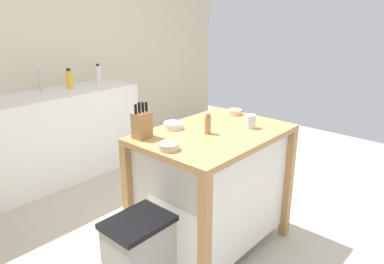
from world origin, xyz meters
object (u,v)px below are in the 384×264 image
bowl_ceramic_wide (173,125)px  bottle_hand_soap (70,79)px  bowl_stoneware_deep (235,112)px  drinking_cup (251,121)px  kitchen_island (213,185)px  knife_block (142,124)px  bowl_ceramic_small (169,146)px  pepper_grinder (208,124)px  sink_faucet (40,81)px  bottle_spray_cleaner (98,74)px

bowl_ceramic_wide → bottle_hand_soap: bearing=81.9°
bowl_stoneware_deep → drinking_cup: drinking_cup is taller
kitchen_island → knife_block: (-0.41, 0.27, 0.50)m
kitchen_island → bowl_ceramic_small: bowl_ceramic_small is taller
bowl_ceramic_wide → pepper_grinder: (0.08, -0.25, 0.05)m
kitchen_island → drinking_cup: drinking_cup is taller
bowl_ceramic_small → pepper_grinder: size_ratio=0.80×
sink_faucet → bottle_hand_soap: size_ratio=1.03×
knife_block → bottle_hand_soap: knife_block is taller
drinking_cup → sink_faucet: sink_faucet is taller
bowl_ceramic_wide → bowl_ceramic_small: bowl_ceramic_wide is taller
bowl_stoneware_deep → bowl_ceramic_small: same height
kitchen_island → knife_block: 0.70m
knife_block → bowl_stoneware_deep: bearing=-9.0°
knife_block → bowl_ceramic_wide: bearing=-3.6°
bowl_ceramic_wide → drinking_cup: (0.37, -0.40, 0.02)m
sink_faucet → pepper_grinder: bearing=-87.3°
bowl_ceramic_wide → sink_faucet: sink_faucet is taller
bowl_stoneware_deep → bottle_spray_cleaner: bearing=88.8°
bottle_spray_cleaner → bowl_ceramic_wide: bearing=-109.1°
pepper_grinder → bottle_hand_soap: bearing=85.1°
drinking_cup → bottle_spray_cleaner: size_ratio=0.43×
pepper_grinder → bowl_stoneware_deep: bearing=14.7°
bowl_stoneware_deep → sink_faucet: 2.07m
kitchen_island → bottle_hand_soap: 2.07m
knife_block → sink_faucet: (0.24, 1.84, 0.01)m
sink_faucet → bottle_spray_cleaner: 0.64m
bottle_spray_cleaner → bowl_stoneware_deep: bearing=-91.2°
bowl_stoneware_deep → bowl_ceramic_wide: bearing=168.5°
knife_block → pepper_grinder: (0.35, -0.26, -0.02)m
bowl_ceramic_small → sink_faucet: (0.28, 2.12, 0.08)m
bowl_ceramic_small → drinking_cup: bearing=-11.4°
knife_block → bottle_spray_cleaner: size_ratio=1.09×
knife_block → bowl_ceramic_small: 0.29m
sink_faucet → kitchen_island: bearing=-85.6°
pepper_grinder → bottle_spray_cleaner: bearing=75.1°
knife_block → bottle_spray_cleaner: knife_block is taller
kitchen_island → bottle_spray_cleaner: bearing=76.8°
bowl_ceramic_wide → bowl_ceramic_small: 0.40m
pepper_grinder → bottle_spray_cleaner: (0.54, 2.02, 0.02)m
kitchen_island → bottle_spray_cleaner: (0.47, 2.03, 0.50)m
pepper_grinder → bottle_hand_soap: bottle_hand_soap is taller
bowl_stoneware_deep → drinking_cup: size_ratio=1.16×
knife_block → drinking_cup: (0.64, -0.41, -0.04)m
bottle_spray_cleaner → bottle_hand_soap: (-0.37, -0.02, -0.00)m
bowl_ceramic_wide → bottle_spray_cleaner: bearing=70.9°
pepper_grinder → sink_faucet: sink_faucet is taller
bowl_stoneware_deep → bottle_spray_cleaner: size_ratio=0.50×
drinking_cup → pepper_grinder: 0.33m
kitchen_island → sink_faucet: sink_faucet is taller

